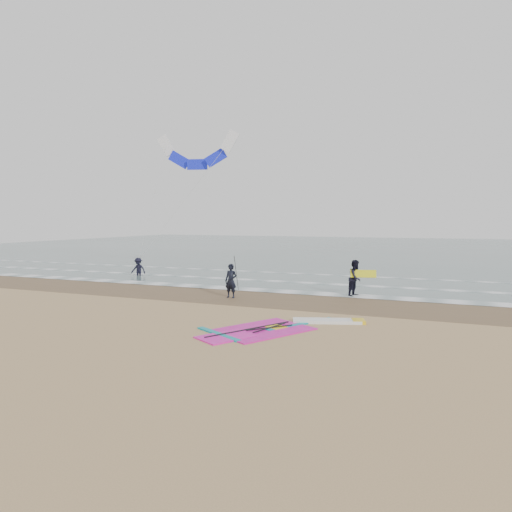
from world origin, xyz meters
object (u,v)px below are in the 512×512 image
at_px(person_standing, 231,281).
at_px(person_wading, 138,264).
at_px(person_walking, 356,278).
at_px(surf_kite, 197,154).
at_px(windsurf_rig, 281,327).

height_order(person_standing, person_wading, person_standing).
relative_size(person_walking, surf_kite, 0.20).
bearing_deg(person_walking, person_wading, 101.33).
height_order(person_walking, person_wading, person_walking).
relative_size(person_standing, person_wading, 1.06).
height_order(person_wading, surf_kite, surf_kite).
height_order(windsurf_rig, person_walking, person_walking).
bearing_deg(person_standing, person_walking, 29.73).
xyz_separation_m(person_walking, person_wading, (-15.56, 2.88, -0.12)).
xyz_separation_m(windsurf_rig, person_walking, (1.32, 8.11, 0.90)).
distance_m(person_standing, person_walking, 6.43).
bearing_deg(surf_kite, person_wading, -139.20).
distance_m(person_walking, surf_kite, 15.61).
xyz_separation_m(windsurf_rig, person_wading, (-14.25, 11.00, 0.78)).
distance_m(person_standing, person_wading, 11.38).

